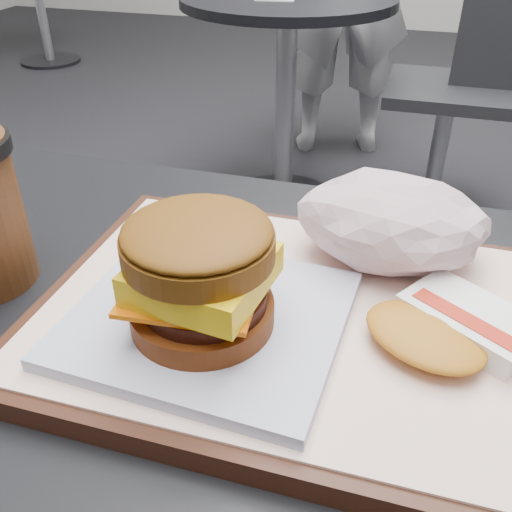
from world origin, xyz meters
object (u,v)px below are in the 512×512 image
object	(u,v)px
neighbor_table	(287,59)
breakfast_sandwich	(203,285)
crumpled_wrapper	(392,221)
serving_tray	(290,318)
hash_brown	(449,326)
neighbor_chair	(474,77)

from	to	relation	value
neighbor_table	breakfast_sandwich	bearing A→B (deg)	-78.36
breakfast_sandwich	crumpled_wrapper	bearing A→B (deg)	49.34
breakfast_sandwich	neighbor_table	distance (m)	1.70
breakfast_sandwich	neighbor_table	world-z (taller)	breakfast_sandwich
neighbor_table	serving_tray	bearing A→B (deg)	-76.28
breakfast_sandwich	hash_brown	bearing A→B (deg)	13.47
breakfast_sandwich	crumpled_wrapper	xyz separation A→B (m)	(0.11, 0.13, -0.01)
neighbor_chair	crumpled_wrapper	bearing A→B (deg)	-95.80
neighbor_table	neighbor_chair	xyz separation A→B (m)	(0.62, 0.11, -0.04)
serving_tray	breakfast_sandwich	world-z (taller)	breakfast_sandwich
serving_tray	hash_brown	bearing A→B (deg)	-0.79
neighbor_table	hash_brown	bearing A→B (deg)	-72.53
breakfast_sandwich	hash_brown	xyz separation A→B (m)	(0.17, 0.04, -0.03)
serving_tray	breakfast_sandwich	distance (m)	0.08
crumpled_wrapper	hash_brown	bearing A→B (deg)	-61.68
neighbor_table	neighbor_chair	distance (m)	0.63
serving_tray	hash_brown	size ratio (longest dim) A/B	2.81
neighbor_table	crumpled_wrapper	bearing A→B (deg)	-73.27
serving_tray	hash_brown	xyz separation A→B (m)	(0.11, -0.00, 0.02)
serving_tray	neighbor_chair	xyz separation A→B (m)	(0.23, 1.71, -0.27)
breakfast_sandwich	crumpled_wrapper	distance (m)	0.18
hash_brown	neighbor_table	distance (m)	1.69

